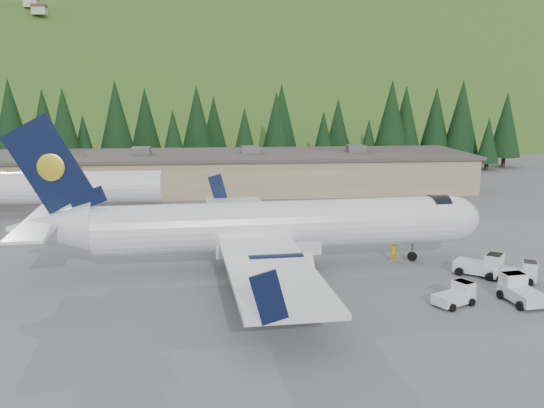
{
  "coord_description": "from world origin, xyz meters",
  "views": [
    {
      "loc": [
        -4.96,
        -46.25,
        14.08
      ],
      "look_at": [
        0.0,
        6.0,
        4.0
      ],
      "focal_mm": 40.0,
      "sensor_mm": 36.0,
      "label": 1
    }
  ],
  "objects_px": {
    "airliner": "(266,228)",
    "baggage_tug_b": "(483,266)",
    "baggage_tug_c": "(520,291)",
    "ramp_worker": "(393,251)",
    "baggage_tug_a": "(456,295)",
    "terminal_building": "(215,171)",
    "second_airliner": "(34,187)",
    "baggage_tug_d": "(519,272)"
  },
  "relations": [
    {
      "from": "baggage_tug_c",
      "to": "terminal_building",
      "type": "relative_size",
      "value": 0.05
    },
    {
      "from": "baggage_tug_d",
      "to": "baggage_tug_a",
      "type": "bearing_deg",
      "value": -122.1
    },
    {
      "from": "second_airliner",
      "to": "baggage_tug_d",
      "type": "xyz_separation_m",
      "value": [
        42.16,
        -27.29,
        -2.61
      ]
    },
    {
      "from": "baggage_tug_d",
      "to": "airliner",
      "type": "bearing_deg",
      "value": -171.19
    },
    {
      "from": "airliner",
      "to": "baggage_tug_a",
      "type": "distance_m",
      "value": 15.38
    },
    {
      "from": "airliner",
      "to": "baggage_tug_d",
      "type": "relative_size",
      "value": 11.15
    },
    {
      "from": "baggage_tug_d",
      "to": "terminal_building",
      "type": "bearing_deg",
      "value": 141.9
    },
    {
      "from": "terminal_building",
      "to": "baggage_tug_c",
      "type": "bearing_deg",
      "value": -66.99
    },
    {
      "from": "baggage_tug_a",
      "to": "second_airliner",
      "type": "bearing_deg",
      "value": 110.97
    },
    {
      "from": "airliner",
      "to": "baggage_tug_a",
      "type": "xyz_separation_m",
      "value": [
        11.83,
        -9.47,
        -2.62
      ]
    },
    {
      "from": "baggage_tug_b",
      "to": "ramp_worker",
      "type": "bearing_deg",
      "value": 179.96
    },
    {
      "from": "terminal_building",
      "to": "second_airliner",
      "type": "bearing_deg",
      "value": -141.22
    },
    {
      "from": "baggage_tug_c",
      "to": "ramp_worker",
      "type": "relative_size",
      "value": 2.02
    },
    {
      "from": "second_airliner",
      "to": "baggage_tug_c",
      "type": "relative_size",
      "value": 7.88
    },
    {
      "from": "baggage_tug_b",
      "to": "baggage_tug_d",
      "type": "distance_m",
      "value": 2.61
    },
    {
      "from": "second_airliner",
      "to": "terminal_building",
      "type": "relative_size",
      "value": 0.39
    },
    {
      "from": "baggage_tug_c",
      "to": "baggage_tug_d",
      "type": "height_order",
      "value": "baggage_tug_c"
    },
    {
      "from": "airliner",
      "to": "baggage_tug_c",
      "type": "height_order",
      "value": "airliner"
    },
    {
      "from": "airliner",
      "to": "baggage_tug_a",
      "type": "height_order",
      "value": "airliner"
    },
    {
      "from": "second_airliner",
      "to": "baggage_tug_a",
      "type": "xyz_separation_m",
      "value": [
        35.66,
        -31.54,
        -2.66
      ]
    },
    {
      "from": "baggage_tug_b",
      "to": "ramp_worker",
      "type": "height_order",
      "value": "baggage_tug_b"
    },
    {
      "from": "terminal_building",
      "to": "baggage_tug_d",
      "type": "bearing_deg",
      "value": -62.8
    },
    {
      "from": "airliner",
      "to": "terminal_building",
      "type": "height_order",
      "value": "airliner"
    },
    {
      "from": "baggage_tug_a",
      "to": "baggage_tug_c",
      "type": "height_order",
      "value": "baggage_tug_c"
    },
    {
      "from": "baggage_tug_c",
      "to": "baggage_tug_d",
      "type": "distance_m",
      "value": 4.66
    },
    {
      "from": "baggage_tug_c",
      "to": "terminal_building",
      "type": "bearing_deg",
      "value": 16.22
    },
    {
      "from": "baggage_tug_b",
      "to": "baggage_tug_c",
      "type": "distance_m",
      "value": 5.74
    },
    {
      "from": "terminal_building",
      "to": "baggage_tug_d",
      "type": "distance_m",
      "value": 48.71
    },
    {
      "from": "baggage_tug_b",
      "to": "terminal_building",
      "type": "xyz_separation_m",
      "value": [
        -20.18,
        41.71,
        1.81
      ]
    },
    {
      "from": "baggage_tug_d",
      "to": "ramp_worker",
      "type": "distance_m",
      "value": 9.83
    },
    {
      "from": "airliner",
      "to": "baggage_tug_b",
      "type": "xyz_separation_m",
      "value": [
        16.25,
        -3.63,
        -2.48
      ]
    },
    {
      "from": "airliner",
      "to": "baggage_tug_b",
      "type": "relative_size",
      "value": 9.97
    },
    {
      "from": "baggage_tug_a",
      "to": "baggage_tug_c",
      "type": "distance_m",
      "value": 4.4
    },
    {
      "from": "terminal_building",
      "to": "ramp_worker",
      "type": "height_order",
      "value": "terminal_building"
    },
    {
      "from": "baggage_tug_a",
      "to": "airliner",
      "type": "bearing_deg",
      "value": 113.77
    },
    {
      "from": "baggage_tug_c",
      "to": "ramp_worker",
      "type": "xyz_separation_m",
      "value": [
        -5.58,
        10.3,
        0.07
      ]
    },
    {
      "from": "baggage_tug_c",
      "to": "second_airliner",
      "type": "bearing_deg",
      "value": 45.08
    },
    {
      "from": "airliner",
      "to": "baggage_tug_c",
      "type": "relative_size",
      "value": 10.67
    },
    {
      "from": "terminal_building",
      "to": "airliner",
      "type": "bearing_deg",
      "value": -84.11
    },
    {
      "from": "terminal_building",
      "to": "ramp_worker",
      "type": "bearing_deg",
      "value": -68.58
    },
    {
      "from": "airliner",
      "to": "baggage_tug_a",
      "type": "bearing_deg",
      "value": -42.56
    },
    {
      "from": "baggage_tug_a",
      "to": "baggage_tug_b",
      "type": "relative_size",
      "value": 0.84
    }
  ]
}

